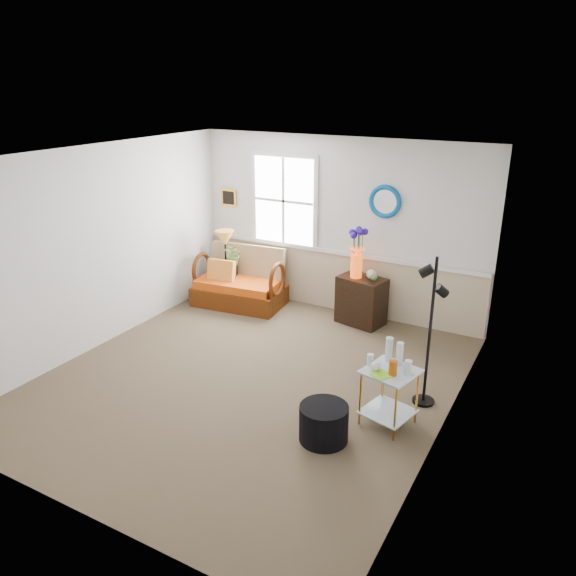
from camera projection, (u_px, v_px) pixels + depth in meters
The scene contains 19 objects.
floor at pixel (249, 380), 6.65m from camera, with size 4.50×5.00×0.01m, color brown.
ceiling at pixel (243, 156), 5.73m from camera, with size 4.50×5.00×0.01m, color white.
walls at pixel (246, 276), 6.19m from camera, with size 4.51×5.01×2.60m.
wainscot at pixel (336, 282), 8.52m from camera, with size 4.46×0.02×0.90m, color tan.
chair_rail at pixel (337, 252), 8.35m from camera, with size 4.46×0.04×0.06m, color white.
window at pixel (284, 201), 8.52m from camera, with size 1.14×0.06×1.44m, color white, non-canonical shape.
picture at pixel (229, 198), 9.00m from camera, with size 0.28×0.03×0.28m, color gold.
mirror at pixel (385, 202), 7.75m from camera, with size 0.47×0.47×0.07m, color #0866AC.
loveseat at pixel (239, 278), 8.70m from camera, with size 1.36×0.77×0.89m, color #4F1B06, non-canonical shape.
throw_pillow at pixel (221, 274), 8.68m from camera, with size 0.44×0.11×0.44m, color #E55605, non-canonical shape.
lamp_stand at pixel (226, 283), 8.90m from camera, with size 0.34×0.34×0.60m, color black, non-canonical shape.
table_lamp at pixel (225, 248), 8.73m from camera, with size 0.30×0.30×0.54m, color #AE6D2A, non-canonical shape.
potted_plant at pixel (234, 257), 8.75m from camera, with size 0.30×0.33×0.26m, color #4D833E.
cabinet at pixel (361, 301), 8.07m from camera, with size 0.65×0.42×0.70m, color black, non-canonical shape.
flower_vase at pixel (357, 253), 7.84m from camera, with size 0.21×0.21×0.72m, color #F24C0E, non-canonical shape.
side_table at pixel (389, 397), 5.70m from camera, with size 0.49×0.49×0.62m, color #B77823, non-canonical shape.
tabletop_items at pixel (390, 357), 5.58m from camera, with size 0.43×0.43×0.26m, color silver, non-canonical shape.
floor_lamp at pixel (430, 333), 5.89m from camera, with size 0.24×0.24×1.68m, color black, non-canonical shape.
ottoman at pixel (324, 423), 5.48m from camera, with size 0.49×0.49×0.37m, color black.
Camera 1 is at (3.22, -4.89, 3.35)m, focal length 35.00 mm.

